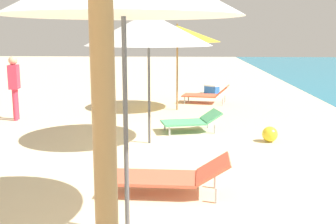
% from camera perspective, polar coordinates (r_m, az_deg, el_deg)
% --- Properties ---
extents(lounger_second_shoreside, '(1.64, 0.68, 0.53)m').
position_cam_1_polar(lounger_second_shoreside, '(5.69, 0.37, -8.66)').
color(lounger_second_shoreside, '#D8593F').
rests_on(lounger_second_shoreside, ground).
extents(umbrella_third, '(2.45, 2.45, 2.61)m').
position_cam_1_polar(umbrella_third, '(8.09, -2.67, 11.24)').
color(umbrella_third, '#4C4C51').
rests_on(umbrella_third, ground).
extents(lounger_third_shoreside, '(1.40, 0.93, 0.46)m').
position_cam_1_polar(lounger_third_shoreside, '(9.28, 3.25, -1.20)').
color(lounger_third_shoreside, '#4CA572').
rests_on(lounger_third_shoreside, ground).
extents(umbrella_farthest, '(2.43, 2.43, 2.44)m').
position_cam_1_polar(umbrella_farthest, '(11.82, 1.29, 10.64)').
color(umbrella_farthest, olive).
rests_on(umbrella_farthest, ground).
extents(lounger_farthest_shoreside, '(1.54, 0.96, 0.58)m').
position_cam_1_polar(lounger_farthest_shoreside, '(13.18, 5.30, 2.44)').
color(lounger_farthest_shoreside, '#D8593F').
rests_on(lounger_farthest_shoreside, ground).
extents(person_walking_near, '(0.28, 0.39, 1.61)m').
position_cam_1_polar(person_walking_near, '(11.12, -20.28, 3.90)').
color(person_walking_near, '#D8334C').
rests_on(person_walking_near, ground).
extents(cooler_box, '(0.58, 0.54, 0.33)m').
position_cam_1_polar(cooler_box, '(15.36, 6.01, 3.12)').
color(cooler_box, '#2659B2').
rests_on(cooler_box, ground).
extents(beach_ball, '(0.31, 0.31, 0.31)m').
position_cam_1_polar(beach_ball, '(8.66, 13.75, -2.97)').
color(beach_ball, yellow).
rests_on(beach_ball, ground).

